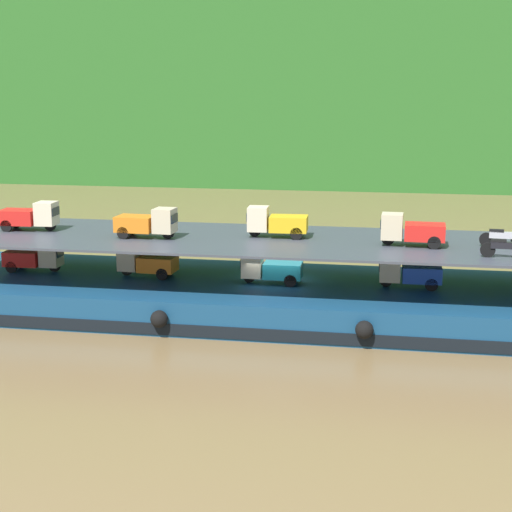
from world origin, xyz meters
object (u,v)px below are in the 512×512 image
mini_truck_upper_fore (276,222)px  mini_truck_upper_bow (412,230)px  cargo_barge (276,299)px  mini_truck_lower_aft (146,262)px  mini_truck_lower_fore (409,272)px  mini_truck_lower_mid (271,268)px  mini_truck_upper_stern (30,216)px  mini_truck_upper_mid (147,223)px  mini_truck_lower_stern (35,257)px  motorcycle_upper_centre (502,237)px  motorcycle_upper_port (504,247)px

mini_truck_upper_fore → mini_truck_upper_bow: (6.05, -1.00, 0.00)m
cargo_barge → mini_truck_lower_aft: 6.34m
mini_truck_lower_fore → mini_truck_upper_bow: size_ratio=1.00×
mini_truck_lower_fore → mini_truck_upper_bow: 2.09m
mini_truck_lower_mid → mini_truck_upper_stern: (-11.72, 0.41, 2.00)m
mini_truck_upper_mid → mini_truck_upper_bow: (11.79, 0.21, 0.00)m
mini_truck_lower_stern → mini_truck_lower_mid: (11.60, -0.40, 0.00)m
mini_truck_lower_aft → mini_truck_upper_mid: size_ratio=1.00×
cargo_barge → mini_truck_lower_mid: 1.46m
cargo_barge → mini_truck_upper_stern: mini_truck_upper_stern is taller
mini_truck_lower_mid → cargo_barge: bearing=32.6°
mini_truck_lower_aft → mini_truck_upper_mid: (0.34, -0.75, 2.00)m
mini_truck_upper_mid → mini_truck_upper_bow: bearing=1.0°
mini_truck_upper_stern → mini_truck_upper_bow: (17.90, -0.66, 0.00)m
mini_truck_upper_bow → motorcycle_upper_centre: bearing=6.4°
mini_truck_upper_stern → motorcycle_upper_port: (21.54, -2.52, -0.26)m
mini_truck_lower_mid → mini_truck_upper_fore: (0.13, 0.75, 2.00)m
mini_truck_lower_stern → mini_truck_upper_fore: 11.91m
motorcycle_upper_port → mini_truck_upper_bow: bearing=152.9°
mini_truck_upper_fore → motorcycle_upper_port: mini_truck_upper_fore is taller
mini_truck_lower_mid → mini_truck_upper_bow: bearing=-2.4°
cargo_barge → mini_truck_lower_fore: (5.93, 0.21, 1.44)m
mini_truck_upper_stern → mini_truck_lower_aft: bearing=-1.3°
mini_truck_upper_stern → mini_truck_lower_fore: bearing=-0.2°
mini_truck_upper_bow → motorcycle_upper_centre: 3.84m
mini_truck_upper_bow → cargo_barge: bearing=176.2°
mini_truck_lower_aft → motorcycle_upper_port: motorcycle_upper_port is taller
mini_truck_lower_aft → mini_truck_upper_fore: bearing=4.4°
cargo_barge → mini_truck_upper_mid: 6.80m
mini_truck_upper_stern → mini_truck_upper_mid: bearing=-8.2°
mini_truck_lower_stern → motorcycle_upper_centre: (21.59, -0.23, 1.74)m
motorcycle_upper_port → mini_truck_lower_aft: bearing=171.4°
mini_truck_lower_aft → mini_truck_upper_stern: mini_truck_upper_stern is taller
cargo_barge → mini_truck_lower_fore: 6.11m
mini_truck_upper_mid → mini_truck_upper_fore: 5.87m
mini_truck_lower_fore → mini_truck_upper_bow: mini_truck_upper_bow is taller
mini_truck_lower_mid → mini_truck_upper_mid: size_ratio=0.99×
mini_truck_lower_aft → mini_truck_upper_fore: (6.09, 0.47, 2.00)m
mini_truck_lower_aft → mini_truck_upper_fore: mini_truck_upper_fore is taller
motorcycle_upper_port → mini_truck_lower_mid: bearing=167.9°
mini_truck_upper_mid → mini_truck_lower_stern: bearing=171.8°
mini_truck_upper_stern → mini_truck_upper_bow: same height
mini_truck_lower_fore → mini_truck_upper_stern: size_ratio=1.00×
mini_truck_lower_aft → motorcycle_upper_centre: bearing=-0.4°
cargo_barge → mini_truck_lower_fore: mini_truck_lower_fore is taller
mini_truck_upper_fore → mini_truck_lower_stern: bearing=-178.3°
cargo_barge → motorcycle_upper_port: 10.36m
mini_truck_upper_fore → cargo_barge: bearing=-81.9°
mini_truck_lower_aft → mini_truck_lower_fore: bearing=0.3°
mini_truck_lower_mid → mini_truck_lower_fore: bearing=3.3°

